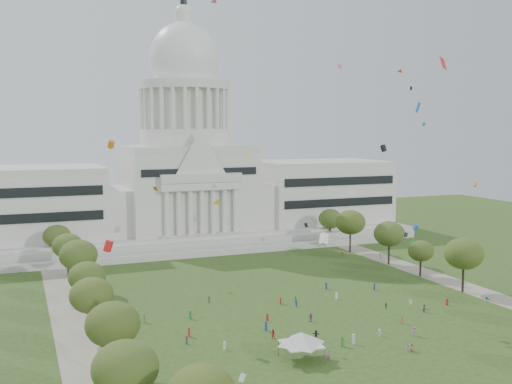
{
  "coord_description": "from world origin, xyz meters",
  "views": [
    {
      "loc": [
        -57.51,
        -97.94,
        39.86
      ],
      "look_at": [
        0.0,
        45.0,
        24.0
      ],
      "focal_mm": 42.0,
      "sensor_mm": 36.0,
      "label": 1
    }
  ],
  "objects": [
    {
      "name": "ground",
      "position": [
        0.0,
        0.0,
        0.0
      ],
      "size": [
        400.0,
        400.0,
        0.0
      ],
      "primitive_type": "plane",
      "color": "#30491B",
      "rests_on": "ground"
    },
    {
      "name": "capitol",
      "position": [
        0.0,
        113.59,
        22.3
      ],
      "size": [
        160.0,
        64.5,
        91.3
      ],
      "color": "beige",
      "rests_on": "ground"
    },
    {
      "name": "path_left",
      "position": [
        -48.0,
        30.0,
        0.02
      ],
      "size": [
        8.0,
        160.0,
        0.04
      ],
      "primitive_type": "cube",
      "color": "gray",
      "rests_on": "ground"
    },
    {
      "name": "path_right",
      "position": [
        48.0,
        30.0,
        0.02
      ],
      "size": [
        8.0,
        160.0,
        0.04
      ],
      "primitive_type": "cube",
      "color": "gray",
      "rests_on": "ground"
    },
    {
      "name": "row_tree_l_0",
      "position": [
        -45.26,
        -21.68,
        8.95
      ],
      "size": [
        8.85,
        8.85,
        12.59
      ],
      "color": "black",
      "rests_on": "ground"
    },
    {
      "name": "row_tree_l_1",
      "position": [
        -44.07,
        -2.96,
        8.95
      ],
      "size": [
        8.86,
        8.86,
        12.59
      ],
      "color": "black",
      "rests_on": "ground"
    },
    {
      "name": "row_tree_l_2",
      "position": [
        -45.04,
        17.3,
        8.51
      ],
      "size": [
        8.42,
        8.42,
        11.97
      ],
      "color": "black",
      "rests_on": "ground"
    },
    {
      "name": "row_tree_r_2",
      "position": [
        44.17,
        17.44,
        9.66
      ],
      "size": [
        9.55,
        9.55,
        13.58
      ],
      "color": "black",
      "rests_on": "ground"
    },
    {
      "name": "row_tree_l_3",
      "position": [
        -44.09,
        33.92,
        8.21
      ],
      "size": [
        8.12,
        8.12,
        11.55
      ],
      "color": "black",
      "rests_on": "ground"
    },
    {
      "name": "row_tree_r_3",
      "position": [
        44.4,
        34.48,
        7.08
      ],
      "size": [
        7.01,
        7.01,
        9.98
      ],
      "color": "black",
      "rests_on": "ground"
    },
    {
      "name": "row_tree_l_4",
      "position": [
        -44.08,
        52.42,
        9.39
      ],
      "size": [
        9.29,
        9.29,
        13.21
      ],
      "color": "black",
      "rests_on": "ground"
    },
    {
      "name": "row_tree_r_4",
      "position": [
        44.76,
        50.04,
        9.29
      ],
      "size": [
        9.19,
        9.19,
        13.06
      ],
      "color": "black",
      "rests_on": "ground"
    },
    {
      "name": "row_tree_l_5",
      "position": [
        -45.22,
        71.01,
        8.42
      ],
      "size": [
        8.33,
        8.33,
        11.85
      ],
      "color": "black",
      "rests_on": "ground"
    },
    {
      "name": "row_tree_r_5",
      "position": [
        43.49,
        70.19,
        9.93
      ],
      "size": [
        9.82,
        9.82,
        13.96
      ],
      "color": "black",
      "rests_on": "ground"
    },
    {
      "name": "row_tree_l_6",
      "position": [
        -46.87,
        89.14,
        8.27
      ],
      "size": [
        8.19,
        8.19,
        11.64
      ],
      "color": "black",
      "rests_on": "ground"
    },
    {
      "name": "row_tree_r_6",
      "position": [
        45.96,
        88.13,
        8.51
      ],
      "size": [
        8.42,
        8.42,
        11.97
      ],
      "color": "black",
      "rests_on": "ground"
    },
    {
      "name": "event_tent",
      "position": [
        -12.52,
        -7.22,
        3.92
      ],
      "size": [
        9.53,
        9.53,
        5.05
      ],
      "color": "#4C4C4C",
      "rests_on": "ground"
    },
    {
      "name": "person_0",
      "position": [
        33.06,
        9.75,
        0.8
      ],
      "size": [
        0.91,
        0.92,
        1.6
      ],
      "primitive_type": "imported",
      "rotation": [
        0.0,
        0.0,
        5.48
      ],
      "color": "#B21E1E",
      "rests_on": "ground"
    },
    {
      "name": "person_2",
      "position": [
        24.88,
        7.3,
        0.87
      ],
      "size": [
        0.91,
        0.63,
        1.74
      ],
      "primitive_type": "imported",
      "rotation": [
        0.0,
        0.0,
        0.14
      ],
      "color": "#4C4C51",
      "rests_on": "ground"
    },
    {
      "name": "person_3",
      "position": [
        6.81,
        -2.31,
        0.77
      ],
      "size": [
        0.96,
        1.12,
        1.55
      ],
      "primitive_type": "imported",
      "rotation": [
        0.0,
        0.0,
        5.25
      ],
      "color": "silver",
      "rests_on": "ground"
    },
    {
      "name": "person_4",
      "position": [
        -1.39,
        10.87,
        0.95
      ],
      "size": [
        1.02,
        1.26,
        1.89
      ],
      "primitive_type": "imported",
      "rotation": [
        0.0,
        0.0,
        5.15
      ],
      "color": "#994C8C",
      "rests_on": "ground"
    },
    {
      "name": "person_5",
      "position": [
        -5.18,
        1.16,
        0.85
      ],
      "size": [
        1.53,
        1.58,
        1.7
      ],
      "primitive_type": "imported",
      "rotation": [
        0.0,
        0.0,
        2.32
      ],
      "color": "#26262B",
      "rests_on": "ground"
    },
    {
      "name": "person_6",
      "position": [
        7.93,
        -11.11,
        0.81
      ],
      "size": [
        0.84,
        0.94,
        1.62
      ],
      "primitive_type": "imported",
      "rotation": [
        0.0,
        0.0,
        2.09
      ],
      "color": "olive",
      "rests_on": "ground"
    },
    {
      "name": "person_7",
      "position": [
        -8.12,
        -9.14,
        0.86
      ],
      "size": [
        0.76,
        0.66,
        1.72
      ],
      "primitive_type": "imported",
      "rotation": [
        0.0,
        0.0,
        3.53
      ],
      "color": "#994C8C",
      "rests_on": "ground"
    },
    {
      "name": "person_8",
      "position": [
        -12.91,
        4.29,
        0.94
      ],
      "size": [
        1.01,
        0.75,
        1.87
      ],
      "primitive_type": "imported",
      "rotation": [
        0.0,
        0.0,
        2.92
      ],
      "color": "#B21E1E",
      "rests_on": "ground"
    },
    {
      "name": "person_9",
      "position": [
        13.36,
        -4.61,
        0.95
      ],
      "size": [
        1.24,
        1.36,
        1.9
      ],
      "primitive_type": "imported",
      "rotation": [
        0.0,
        0.0,
        0.93
      ],
      "color": "#994C8C",
      "rests_on": "ground"
    },
    {
      "name": "person_10",
      "position": [
        18.46,
        12.57,
        0.75
      ],
      "size": [
        0.71,
        0.98,
        1.49
      ],
      "primitive_type": "imported",
      "rotation": [
        0.0,
        0.0,
        1.87
      ],
      "color": "#33723F",
      "rests_on": "ground"
    },
    {
      "name": "person_11",
      "position": [
        7.19,
        -11.13,
        0.75
      ],
      "size": [
        1.4,
        1.35,
        1.5
      ],
      "primitive_type": "imported",
      "rotation": [
        0.0,
        0.0,
        2.39
      ],
      "color": "silver",
      "rests_on": "ground"
    },
    {
      "name": "distant_crowd",
      "position": [
        -13.53,
        13.25,
        0.86
      ],
      "size": [
        66.85,
        37.19,
        1.91
      ],
      "color": "#4C4C51",
      "rests_on": "ground"
    },
    {
      "name": "kite_swarm",
      "position": [
        2.91,
        9.39,
        31.92
      ],
      "size": [
        99.25,
        102.79,
        60.56
      ],
      "color": "black",
      "rests_on": "ground"
    }
  ]
}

